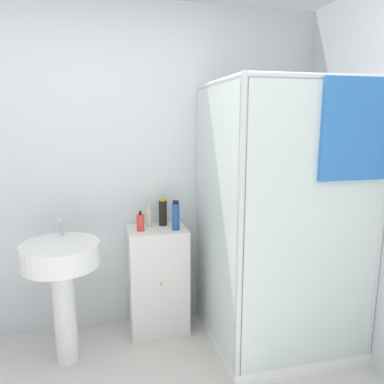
% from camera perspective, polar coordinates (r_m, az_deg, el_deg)
% --- Properties ---
extents(wall_back, '(6.40, 0.06, 2.50)m').
position_cam_1_polar(wall_back, '(2.96, -12.56, 3.04)').
color(wall_back, silver).
rests_on(wall_back, ground_plane).
extents(shower_enclosure, '(0.98, 1.01, 1.90)m').
position_cam_1_polar(shower_enclosure, '(2.85, 12.46, -13.12)').
color(shower_enclosure, white).
rests_on(shower_enclosure, ground_plane).
extents(vanity_cabinet, '(0.44, 0.36, 0.83)m').
position_cam_1_polar(vanity_cabinet, '(3.01, -5.21, -13.13)').
color(vanity_cabinet, silver).
rests_on(vanity_cabinet, ground_plane).
extents(sink, '(0.51, 0.51, 0.98)m').
position_cam_1_polar(sink, '(2.68, -19.21, -11.41)').
color(sink, white).
rests_on(sink, ground_plane).
extents(soap_dispenser, '(0.06, 0.06, 0.15)m').
position_cam_1_polar(soap_dispenser, '(2.81, -7.87, -4.62)').
color(soap_dispenser, red).
rests_on(soap_dispenser, vanity_cabinet).
extents(shampoo_bottle_tall_black, '(0.06, 0.06, 0.22)m').
position_cam_1_polar(shampoo_bottle_tall_black, '(2.92, -4.46, -3.04)').
color(shampoo_bottle_tall_black, black).
rests_on(shampoo_bottle_tall_black, vanity_cabinet).
extents(shampoo_bottle_blue, '(0.05, 0.05, 0.22)m').
position_cam_1_polar(shampoo_bottle_blue, '(2.79, -2.49, -3.64)').
color(shampoo_bottle_blue, '#1E4C93').
rests_on(shampoo_bottle_blue, vanity_cabinet).
extents(lotion_bottle_white, '(0.04, 0.05, 0.17)m').
position_cam_1_polar(lotion_bottle_white, '(2.90, -6.60, -3.88)').
color(lotion_bottle_white, beige).
rests_on(lotion_bottle_white, vanity_cabinet).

